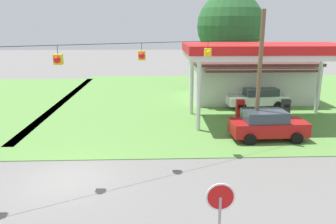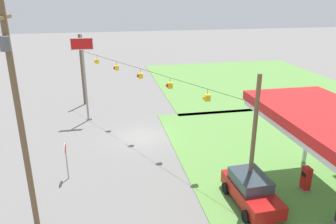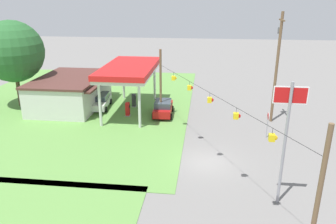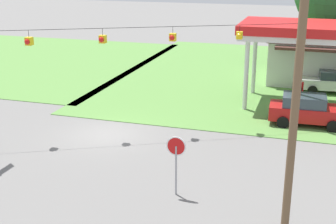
{
  "view_description": "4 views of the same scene",
  "coord_description": "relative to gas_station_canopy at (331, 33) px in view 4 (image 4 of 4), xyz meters",
  "views": [
    {
      "loc": [
        3.84,
        -13.17,
        6.47
      ],
      "look_at": [
        4.46,
        3.17,
        2.16
      ],
      "focal_mm": 35.0,
      "sensor_mm": 36.0,
      "label": 1
    },
    {
      "loc": [
        24.74,
        -2.76,
        11.21
      ],
      "look_at": [
        2.04,
        1.76,
        2.8
      ],
      "focal_mm": 35.0,
      "sensor_mm": 36.0,
      "label": 2
    },
    {
      "loc": [
        -23.25,
        0.38,
        12.44
      ],
      "look_at": [
        3.36,
        3.48,
        2.91
      ],
      "focal_mm": 35.0,
      "sensor_mm": 36.0,
      "label": 3
    },
    {
      "loc": [
        10.26,
        -21.77,
        9.05
      ],
      "look_at": [
        3.13,
        1.17,
        1.21
      ],
      "focal_mm": 50.0,
      "sensor_mm": 36.0,
      "label": 4
    }
  ],
  "objects": [
    {
      "name": "signal_span_gantry",
      "position": [
        -11.29,
        -8.67,
        -0.69
      ],
      "size": [
        19.64,
        10.24,
        7.36
      ],
      "color": "brown",
      "rests_on": "ground"
    },
    {
      "name": "fuel_pump_near",
      "position": [
        -1.6,
        -0.0,
        -4.07
      ],
      "size": [
        0.71,
        0.56,
        1.54
      ],
      "color": "gray",
      "rests_on": "ground"
    },
    {
      "name": "gas_station_canopy",
      "position": [
        0.0,
        0.0,
        0.0
      ],
      "size": [
        10.98,
        5.38,
        5.32
      ],
      "color": "silver",
      "rests_on": "ground"
    },
    {
      "name": "car_at_pumps_front",
      "position": [
        -0.99,
        -3.82,
        -3.89
      ],
      "size": [
        4.39,
        2.24,
        1.75
      ],
      "rotation": [
        0.0,
        0.0,
        0.04
      ],
      "color": "#AD1414",
      "rests_on": "ground"
    },
    {
      "name": "stop_sign_roadside",
      "position": [
        -5.77,
        -14.11,
        -2.99
      ],
      "size": [
        0.8,
        0.08,
        2.5
      ],
      "rotation": [
        0.0,
        0.0,
        3.14
      ],
      "color": "#99999E",
      "rests_on": "ground"
    },
    {
      "name": "car_at_pumps_rear",
      "position": [
        0.74,
        3.82,
        -3.94
      ],
      "size": [
        4.96,
        2.46,
        1.65
      ],
      "rotation": [
        0.0,
        0.0,
        3.24
      ],
      "color": "white",
      "rests_on": "ground"
    },
    {
      "name": "grass_verge_opposite_corner",
      "position": [
        -27.29,
        7.35,
        -4.78
      ],
      "size": [
        24.0,
        24.0,
        0.04
      ],
      "primitive_type": "cube",
      "color": "#5B8E42",
      "rests_on": "ground"
    },
    {
      "name": "utility_pole_main",
      "position": [
        -1.34,
        -15.29,
        1.36
      ],
      "size": [
        2.2,
        0.44,
        11.08
      ],
      "color": "brown",
      "rests_on": "ground"
    },
    {
      "name": "ground_plane",
      "position": [
        -11.29,
        -8.65,
        -4.8
      ],
      "size": [
        160.0,
        160.0,
        0.0
      ],
      "primitive_type": "plane",
      "color": "slate"
    }
  ]
}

